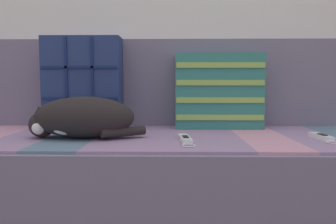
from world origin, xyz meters
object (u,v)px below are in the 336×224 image
Objects in this scene: throw_pillow_striped at (218,91)px; game_remote_near at (322,137)px; couch at (147,180)px; sleeping_cat at (81,118)px; game_remote_far at (185,139)px; throw_pillow_quilted at (83,83)px.

throw_pillow_striped is 2.22× the size of game_remote_near.
couch is 0.39m from sleeping_cat.
couch is 9.95× the size of game_remote_far.
throw_pillow_quilted is at bearing 149.18° from couch.
sleeping_cat is at bearing -77.01° from throw_pillow_quilted.
game_remote_far is (-0.17, -0.38, -0.17)m from throw_pillow_striped.
game_remote_far is (0.41, -0.08, -0.07)m from sleeping_cat.
couch is at bearing 24.66° from sleeping_cat.
throw_pillow_quilted reaches higher than game_remote_near.
couch is 4.41× the size of sleeping_cat.
sleeping_cat is 2.26× the size of game_remote_far.
throw_pillow_striped reaches higher than couch.
throw_pillow_striped is at bearing 137.68° from game_remote_near.
throw_pillow_quilted is 2.13× the size of game_remote_far.
sleeping_cat reaches higher than game_remote_far.
throw_pillow_striped reaches higher than sleeping_cat.
throw_pillow_quilted is 1.05× the size of throw_pillow_striped.
sleeping_cat is (-0.25, -0.11, 0.28)m from couch.
sleeping_cat is at bearing 178.83° from game_remote_near.
throw_pillow_striped is at bearing 29.82° from couch.
game_remote_near is (0.35, -0.32, -0.17)m from throw_pillow_striped.
sleeping_cat is (0.07, -0.30, -0.14)m from throw_pillow_quilted.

